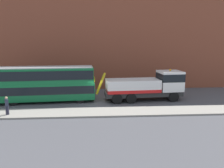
{
  "coord_description": "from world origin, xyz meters",
  "views": [
    {
      "loc": [
        -0.19,
        -25.08,
        6.75
      ],
      "look_at": [
        1.43,
        0.29,
        2.0
      ],
      "focal_mm": 35.87,
      "sensor_mm": 36.0,
      "label": 1
    }
  ],
  "objects": [
    {
      "name": "ground_plane",
      "position": [
        0.0,
        0.0,
        0.0
      ],
      "size": [
        120.0,
        120.0,
        0.0
      ],
      "primitive_type": "plane",
      "color": "#4C4C51"
    },
    {
      "name": "pedestrian_onlooker",
      "position": [
        -8.61,
        -4.62,
        0.99
      ],
      "size": [
        0.42,
        0.48,
        1.71
      ],
      "rotation": [
        0.0,
        0.0,
        0.52
      ],
      "color": "#232333",
      "rests_on": "near_kerb"
    },
    {
      "name": "building_facade",
      "position": [
        0.0,
        7.75,
        8.07
      ],
      "size": [
        60.0,
        1.5,
        16.0
      ],
      "color": "brown",
      "rests_on": "ground_plane"
    },
    {
      "name": "double_decker_bus",
      "position": [
        -6.12,
        0.29,
        2.23
      ],
      "size": [
        11.17,
        3.37,
        4.06
      ],
      "rotation": [
        0.0,
        0.0,
        0.08
      ],
      "color": "#146B38",
      "rests_on": "ground_plane"
    },
    {
      "name": "near_kerb",
      "position": [
        0.0,
        -4.2,
        0.07
      ],
      "size": [
        60.0,
        2.8,
        0.15
      ],
      "primitive_type": "cube",
      "color": "gray",
      "rests_on": "ground_plane"
    },
    {
      "name": "recovery_tow_truck",
      "position": [
        5.6,
        0.32,
        1.76
      ],
      "size": [
        10.22,
        3.3,
        3.67
      ],
      "rotation": [
        0.0,
        0.0,
        0.08
      ],
      "color": "#2D2D2D",
      "rests_on": "ground_plane"
    }
  ]
}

